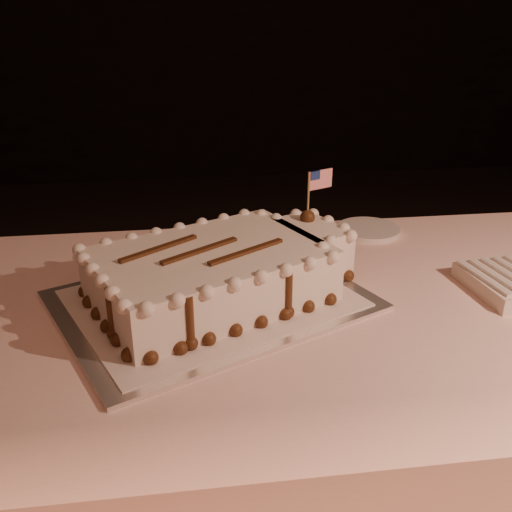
{
  "coord_description": "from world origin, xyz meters",
  "views": [
    {
      "loc": [
        -0.31,
        -0.27,
        1.24
      ],
      "look_at": [
        -0.19,
        0.63,
        0.84
      ],
      "focal_mm": 40.0,
      "sensor_mm": 36.0,
      "label": 1
    }
  ],
  "objects": [
    {
      "name": "banquet_table",
      "position": [
        0.0,
        0.6,
        0.38
      ],
      "size": [
        2.4,
        0.8,
        0.75
      ],
      "primitive_type": "cube",
      "color": "#FFD1C5",
      "rests_on": "ground"
    },
    {
      "name": "cake_board",
      "position": [
        -0.27,
        0.63,
        0.75
      ],
      "size": [
        0.63,
        0.56,
        0.01
      ],
      "primitive_type": "cube",
      "rotation": [
        0.0,
        0.0,
        0.43
      ],
      "color": "silver",
      "rests_on": "banquet_table"
    },
    {
      "name": "doily",
      "position": [
        -0.27,
        0.63,
        0.76
      ],
      "size": [
        0.56,
        0.51,
        0.0
      ],
      "primitive_type": "cube",
      "rotation": [
        0.0,
        0.0,
        0.43
      ],
      "color": "silver",
      "rests_on": "cake_board"
    },
    {
      "name": "sheet_cake",
      "position": [
        -0.24,
        0.64,
        0.81
      ],
      "size": [
        0.51,
        0.4,
        0.19
      ],
      "color": "white",
      "rests_on": "doily"
    },
    {
      "name": "side_plate",
      "position": [
        0.12,
        0.92,
        0.76
      ],
      "size": [
        0.15,
        0.15,
        0.01
      ],
      "primitive_type": "cylinder",
      "color": "silver",
      "rests_on": "banquet_table"
    }
  ]
}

